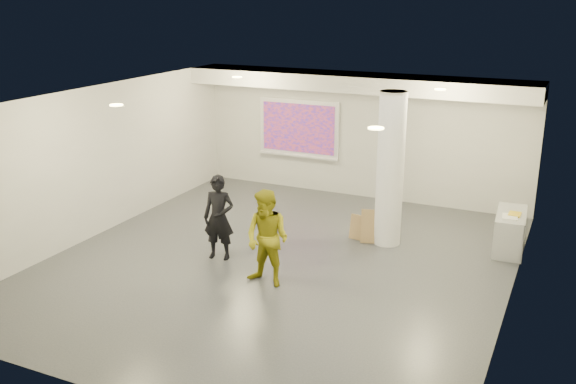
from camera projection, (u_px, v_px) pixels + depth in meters
The scene contains 20 objects.
floor at pixel (279, 263), 11.72m from camera, with size 8.00×9.00×0.01m, color #373A3F.
ceiling at pixel (278, 100), 10.83m from camera, with size 8.00×9.00×0.01m, color white.
wall_back at pixel (361, 135), 15.17m from camera, with size 8.00×0.01×3.00m, color beige.
wall_front at pixel (108, 286), 7.39m from camera, with size 8.00×0.01×3.00m, color beige.
wall_left at pixel (100, 161), 12.89m from camera, with size 0.01×9.00×3.00m, color beige.
wall_right at pixel (517, 217), 9.66m from camera, with size 0.01×9.00×3.00m, color beige.
soffit_band at pixel (355, 82), 14.30m from camera, with size 8.00×1.10×0.36m, color silver.
downlight_nw at pixel (237, 77), 13.89m from camera, with size 0.22×0.22×0.02m, color #FFEA87.
downlight_ne at pixel (440, 89), 12.11m from camera, with size 0.22×0.22×0.02m, color #FFEA87.
downlight_sw at pixel (116, 105), 10.43m from camera, with size 0.22×0.22×0.02m, color #FFEA87.
downlight_se at pixel (376, 128), 8.65m from camera, with size 0.22×0.22×0.02m, color #FFEA87.
column at pixel (390, 170), 12.23m from camera, with size 0.52×0.52×3.00m, color white.
projection_screen at pixel (299, 129), 15.77m from camera, with size 2.10×0.13×1.42m.
credenza at pixel (510, 231), 12.23m from camera, with size 0.53×1.28×0.75m, color #999C9E.
papers_stack at pixel (510, 217), 11.88m from camera, with size 0.27×0.35×0.02m, color white.
postit_pad at pixel (515, 214), 12.01m from camera, with size 0.22×0.29×0.03m, color gold.
cardboard_back at pixel (377, 227), 12.58m from camera, with size 0.62×0.06×0.67m, color olive.
cardboard_front at pixel (361, 228), 12.76m from camera, with size 0.46×0.05×0.50m, color olive.
woman at pixel (219, 218), 11.73m from camera, with size 0.58×0.38×1.59m, color black.
man at pixel (267, 238), 10.64m from camera, with size 0.80×0.63×1.65m, color #999314.
Camera 1 is at (4.73, -9.72, 4.73)m, focal length 40.00 mm.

